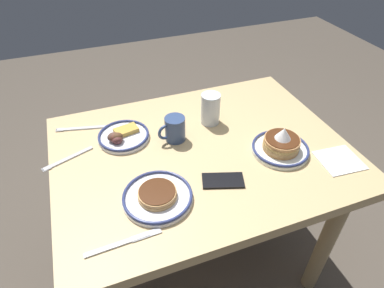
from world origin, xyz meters
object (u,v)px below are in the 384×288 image
object	(u,v)px
fork_near	(81,128)
fork_far	(68,159)
coffee_mug	(174,129)
butter_knife	(124,243)
plate_center_pancakes	(281,146)
cell_phone	(223,180)
plate_near_main	(122,136)
paper_napkin	(339,160)
plate_far_companion	(158,196)
drinking_glass	(210,110)

from	to	relation	value
fork_near	fork_far	world-z (taller)	same
coffee_mug	butter_knife	xyz separation A→B (m)	(0.29, 0.41, -0.05)
fork_near	fork_far	xyz separation A→B (m)	(0.06, 0.18, 0.00)
plate_center_pancakes	butter_knife	world-z (taller)	plate_center_pancakes
cell_phone	fork_far	world-z (taller)	cell_phone
plate_near_main	plate_center_pancakes	bearing A→B (deg)	152.85
fork_near	coffee_mug	bearing A→B (deg)	149.91
plate_near_main	paper_napkin	size ratio (longest dim) A/B	1.37
cell_phone	paper_napkin	size ratio (longest dim) A/B	0.96
butter_knife	plate_far_companion	bearing A→B (deg)	-137.46
drinking_glass	fork_near	size ratio (longest dim) A/B	0.66
plate_center_pancakes	plate_far_companion	size ratio (longest dim) A/B	0.94
paper_napkin	fork_near	xyz separation A→B (m)	(0.88, -0.54, 0.00)
plate_near_main	butter_knife	world-z (taller)	plate_near_main
fork_near	plate_far_companion	bearing A→B (deg)	112.32
plate_near_main	butter_knife	distance (m)	0.49
fork_near	butter_knife	bearing A→B (deg)	95.80
coffee_mug	paper_napkin	world-z (taller)	coffee_mug
plate_far_companion	paper_napkin	world-z (taller)	plate_far_companion
drinking_glass	fork_far	bearing A→B (deg)	3.61
plate_far_companion	coffee_mug	world-z (taller)	coffee_mug
cell_phone	fork_near	size ratio (longest dim) A/B	0.71
plate_far_companion	coffee_mug	size ratio (longest dim) A/B	2.01
drinking_glass	paper_napkin	xyz separation A→B (m)	(-0.36, 0.40, -0.06)
coffee_mug	plate_near_main	bearing A→B (deg)	-19.90
coffee_mug	plate_far_companion	bearing A→B (deg)	61.96
plate_center_pancakes	paper_napkin	distance (m)	0.22
plate_center_pancakes	drinking_glass	world-z (taller)	drinking_glass
fork_near	butter_knife	xyz separation A→B (m)	(-0.06, 0.61, -0.00)
plate_far_companion	paper_napkin	distance (m)	0.69
plate_center_pancakes	coffee_mug	distance (m)	0.41
plate_far_companion	drinking_glass	xyz separation A→B (m)	(-0.33, -0.34, 0.04)
plate_far_companion	cell_phone	xyz separation A→B (m)	(-0.23, -0.00, -0.01)
plate_center_pancakes	cell_phone	world-z (taller)	plate_center_pancakes
coffee_mug	fork_near	distance (m)	0.41
cell_phone	butter_knife	distance (m)	0.39
plate_far_companion	cell_phone	bearing A→B (deg)	-179.94
paper_napkin	fork_far	bearing A→B (deg)	-20.74
plate_center_pancakes	cell_phone	size ratio (longest dim) A/B	1.52
plate_near_main	coffee_mug	xyz separation A→B (m)	(-0.20, 0.07, 0.04)
coffee_mug	paper_napkin	distance (m)	0.63
fork_far	butter_knife	size ratio (longest dim) A/B	0.84
paper_napkin	plate_center_pancakes	bearing A→B (deg)	-34.47
plate_near_main	butter_knife	xyz separation A→B (m)	(0.09, 0.48, -0.01)
fork_far	drinking_glass	bearing A→B (deg)	-176.39
coffee_mug	butter_knife	distance (m)	0.50
plate_near_main	plate_center_pancakes	world-z (taller)	plate_center_pancakes
plate_near_main	paper_napkin	world-z (taller)	plate_near_main
plate_center_pancakes	drinking_glass	size ratio (longest dim) A/B	1.63
coffee_mug	drinking_glass	bearing A→B (deg)	-161.14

